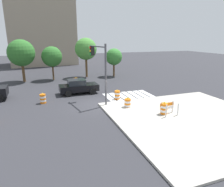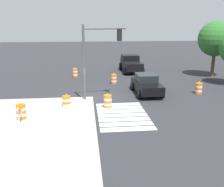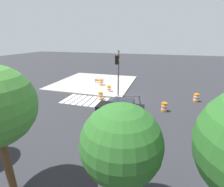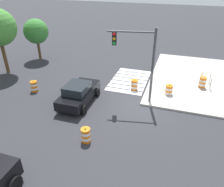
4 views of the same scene
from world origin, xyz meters
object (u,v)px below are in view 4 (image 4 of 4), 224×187
Objects in this scene: traffic_barrel_on_sidewalk at (202,82)px; traffic_barrel_median_far at (86,135)px; traffic_barrel_median_near at (34,86)px; traffic_barrel_crosswalk_end at (169,90)px; sports_car at (79,93)px; street_tree_streetside_mid at (36,32)px; traffic_barrel_near_corner at (134,85)px; traffic_light_pole at (137,53)px; construction_barricade at (203,80)px.

traffic_barrel_median_far is at bearing 143.99° from traffic_barrel_on_sidewalk.
traffic_barrel_median_far is (-4.39, -6.64, 0.00)m from traffic_barrel_median_near.
sports_car is at bearing 116.70° from traffic_barrel_crosswalk_end.
street_tree_streetside_mid reaches higher than traffic_barrel_median_far.
traffic_barrel_crosswalk_end is 3.32m from traffic_barrel_on_sidewalk.
traffic_barrel_near_corner is 7.34m from traffic_barrel_median_far.
traffic_barrel_on_sidewalk is at bearing -70.14° from traffic_barrel_median_near.
construction_barricade is at bearing -49.84° from traffic_light_pole.
sports_car is at bearing -131.22° from street_tree_streetside_mid.
traffic_barrel_crosswalk_end is 1.00× the size of traffic_barrel_median_near.
street_tree_streetside_mid is (6.88, 4.08, 2.66)m from traffic_barrel_median_near.
traffic_barrel_near_corner is at bearing -108.66° from street_tree_streetside_mid.
traffic_barrel_near_corner is 4.00m from traffic_light_pole.
traffic_barrel_near_corner is (3.34, -3.55, -0.36)m from sports_car.
traffic_barrel_crosswalk_end is at bearing -30.02° from traffic_barrel_median_far.
sports_car reaches higher than traffic_barrel_median_near.
traffic_light_pole reaches higher than traffic_barrel_near_corner.
traffic_barrel_median_far is at bearing 161.97° from traffic_light_pole.
street_tree_streetside_mid is (4.04, 11.97, 2.66)m from traffic_barrel_near_corner.
traffic_barrel_near_corner is at bearing 112.63° from construction_barricade.
traffic_barrel_median_far is 0.78× the size of construction_barricade.
traffic_barrel_median_far is 1.00× the size of traffic_barrel_on_sidewalk.
traffic_barrel_on_sidewalk is at bearing -96.78° from street_tree_streetside_mid.
traffic_barrel_on_sidewalk is (5.31, -8.98, -0.21)m from sports_car.
construction_barricade is (2.41, -2.65, 0.27)m from traffic_barrel_crosswalk_end.
traffic_barrel_median_near is 8.43m from street_tree_streetside_mid.
traffic_barrel_on_sidewalk is at bearing -70.04° from traffic_barrel_near_corner.
traffic_barrel_on_sidewalk is 0.19× the size of traffic_light_pole.
traffic_barrel_median_near is at bearing 104.22° from traffic_barrel_crosswalk_end.
traffic_barrel_median_near is at bearing 83.46° from sports_car.
street_tree_streetside_mid is (4.16, 14.83, 2.66)m from traffic_barrel_crosswalk_end.
traffic_barrel_near_corner is 5.97m from construction_barricade.
traffic_barrel_crosswalk_end is 0.23× the size of street_tree_streetside_mid.
traffic_light_pole is (5.27, -1.71, 3.46)m from traffic_barrel_median_far.
traffic_light_pole reaches higher than traffic_barrel_median_near.
traffic_barrel_on_sidewalk reaches higher than traffic_barrel_median_near.
traffic_barrel_on_sidewalk is 0.78× the size of construction_barricade.
traffic_barrel_near_corner is at bearing -46.76° from sports_car.
traffic_barrel_median_near is 1.00× the size of traffic_barrel_on_sidewalk.
traffic_barrel_crosswalk_end is 11.09m from traffic_barrel_median_near.
traffic_barrel_median_near is 1.00× the size of traffic_barrel_median_far.
traffic_barrel_near_corner and traffic_barrel_median_far have the same top height.
construction_barricade is (5.14, -13.40, 0.27)m from traffic_barrel_median_near.
traffic_barrel_near_corner is 0.19× the size of traffic_light_pole.
sports_car is 4.24× the size of traffic_barrel_median_far.
traffic_barrel_near_corner is 2.86m from traffic_barrel_crosswalk_end.
traffic_barrel_on_sidewalk is (1.97, -5.44, 0.15)m from traffic_barrel_near_corner.
construction_barricade is (2.30, -5.51, 0.27)m from traffic_barrel_near_corner.
traffic_light_pole is at bearing 128.35° from traffic_barrel_on_sidewalk.
traffic_barrel_median_far is 0.19× the size of traffic_light_pole.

